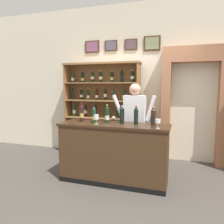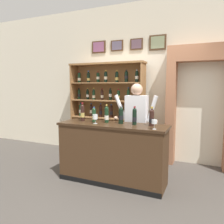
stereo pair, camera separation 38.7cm
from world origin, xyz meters
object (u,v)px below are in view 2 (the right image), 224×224
tasting_bottle_grappa (82,113)px  tasting_bottle_bianco (135,116)px  tasting_bottle_riserva (107,115)px  shopkeeper (136,118)px  wine_glass_left (154,122)px  tasting_counter (112,153)px  wine_glass_right (95,117)px  wine_shelf (107,108)px  tasting_bottle_prosecco (94,115)px  tasting_bottle_vin_santo (121,115)px  tasting_bottle_chianti (152,117)px

tasting_bottle_grappa → tasting_bottle_bianco: tasting_bottle_grappa is taller
tasting_bottle_grappa → tasting_bottle_riserva: tasting_bottle_grappa is taller
tasting_bottle_grappa → tasting_bottle_riserva: size_ratio=1.06×
shopkeeper → tasting_bottle_bianco: (0.14, -0.56, 0.10)m
tasting_bottle_riserva → wine_glass_left: 0.92m
tasting_counter → wine_glass_right: wine_glass_right is taller
wine_shelf → tasting_bottle_prosecco: (0.29, -1.18, 0.01)m
tasting_bottle_vin_santo → wine_glass_left: size_ratio=2.15×
wine_shelf → tasting_bottle_vin_santo: size_ratio=7.04×
tasting_bottle_grappa → tasting_counter: bearing=-6.0°
tasting_bottle_chianti → wine_glass_left: bearing=-67.7°
wine_shelf → tasting_bottle_chianti: wine_shelf is taller
tasting_bottle_prosecco → tasting_bottle_vin_santo: size_ratio=0.88×
wine_glass_left → tasting_bottle_grappa: bearing=170.2°
tasting_bottle_riserva → tasting_bottle_vin_santo: tasting_bottle_riserva is taller
tasting_bottle_bianco → tasting_bottle_riserva: bearing=178.1°
tasting_bottle_riserva → wine_glass_right: size_ratio=2.00×
wine_shelf → tasting_bottle_riserva: size_ratio=6.77×
tasting_bottle_prosecco → wine_glass_left: size_ratio=1.89×
wine_glass_left → tasting_bottle_bianco: bearing=148.1°
tasting_bottle_chianti → tasting_bottle_grappa: bearing=-179.6°
tasting_bottle_prosecco → shopkeeper: bearing=43.6°
tasting_bottle_prosecco → tasting_bottle_riserva: 0.23m
wine_shelf → tasting_bottle_grappa: bearing=-87.5°
wine_shelf → wine_glass_left: 1.99m
tasting_bottle_riserva → tasting_bottle_chianti: 0.79m
wine_shelf → wine_glass_left: (1.41, -1.40, -0.01)m
tasting_counter → tasting_bottle_riserva: (-0.14, 0.08, 0.64)m
tasting_bottle_prosecco → wine_glass_right: tasting_bottle_prosecco is taller
tasting_bottle_riserva → wine_shelf: bearing=114.3°
wine_glass_left → tasting_bottle_riserva: bearing=164.1°
wine_glass_right → tasting_bottle_vin_santo: bearing=23.2°
tasting_bottle_vin_santo → tasting_bottle_chianti: size_ratio=0.99×
tasting_bottle_grappa → tasting_bottle_vin_santo: 0.74m
tasting_bottle_prosecco → tasting_bottle_bianco: size_ratio=0.89×
tasting_bottle_grappa → wine_glass_left: size_ratio=2.37×
wine_shelf → tasting_counter: (0.66, -1.23, -0.61)m
shopkeeper → wine_glass_left: bearing=-56.8°
tasting_counter → tasting_bottle_prosecco: 0.73m
tasting_counter → wine_glass_left: size_ratio=13.06×
tasting_counter → wine_glass_left: wine_glass_left is taller
tasting_bottle_grappa → tasting_bottle_chianti: (1.26, 0.01, -0.01)m
tasting_bottle_prosecco → wine_glass_right: size_ratio=1.70×
tasting_bottle_chianti → tasting_bottle_riserva: bearing=179.3°
shopkeeper → tasting_bottle_bianco: bearing=-75.8°
tasting_bottle_riserva → tasting_bottle_bianco: tasting_bottle_riserva is taller
tasting_bottle_riserva → tasting_bottle_chianti: bearing=-0.7°
tasting_bottle_riserva → tasting_bottle_grappa: bearing=-177.8°
tasting_bottle_riserva → wine_glass_left: bearing=-15.9°
wine_shelf → wine_glass_left: size_ratio=15.13×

